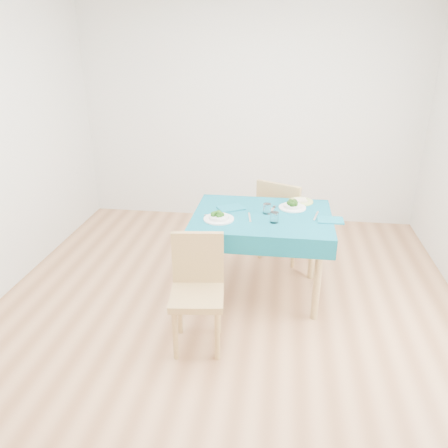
# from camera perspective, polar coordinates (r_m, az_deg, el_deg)

# --- Properties ---
(room_shell) EXTENTS (4.02, 4.52, 2.73)m
(room_shell) POSITION_cam_1_polar(r_m,az_deg,el_deg) (3.07, -0.00, 8.57)
(room_shell) COLOR #9B6740
(room_shell) RESTS_ON ground
(table) EXTENTS (1.14, 0.86, 0.76)m
(table) POSITION_cam_1_polar(r_m,az_deg,el_deg) (3.82, 4.84, -4.06)
(table) COLOR #09576B
(table) RESTS_ON ground
(chair_near) EXTENTS (0.42, 0.46, 0.94)m
(chair_near) POSITION_cam_1_polar(r_m,az_deg,el_deg) (3.13, -3.57, -8.71)
(chair_near) COLOR #AC8850
(chair_near) RESTS_ON ground
(chair_far) EXTENTS (0.61, 0.63, 1.13)m
(chair_far) POSITION_cam_1_polar(r_m,az_deg,el_deg) (4.44, 8.11, 2.43)
(chair_far) COLOR #AC8850
(chair_far) RESTS_ON ground
(bowl_near) EXTENTS (0.25, 0.25, 0.08)m
(bowl_near) POSITION_cam_1_polar(r_m,az_deg,el_deg) (3.53, -0.69, 1.14)
(bowl_near) COLOR white
(bowl_near) RESTS_ON table
(bowl_far) EXTENTS (0.23, 0.23, 0.07)m
(bowl_far) POSITION_cam_1_polar(r_m,az_deg,el_deg) (3.82, 8.94, 2.55)
(bowl_far) COLOR white
(bowl_far) RESTS_ON table
(fork_near) EXTENTS (0.09, 0.18, 0.00)m
(fork_near) POSITION_cam_1_polar(r_m,az_deg,el_deg) (3.54, -2.12, 0.57)
(fork_near) COLOR silver
(fork_near) RESTS_ON table
(knife_near) EXTENTS (0.05, 0.20, 0.00)m
(knife_near) POSITION_cam_1_polar(r_m,az_deg,el_deg) (3.59, 3.37, 0.88)
(knife_near) COLOR silver
(knife_near) RESTS_ON table
(fork_far) EXTENTS (0.06, 0.19, 0.00)m
(fork_far) POSITION_cam_1_polar(r_m,az_deg,el_deg) (3.75, 6.27, 1.77)
(fork_far) COLOR silver
(fork_far) RESTS_ON table
(knife_far) EXTENTS (0.06, 0.21, 0.00)m
(knife_far) POSITION_cam_1_polar(r_m,az_deg,el_deg) (3.70, 11.93, 1.06)
(knife_far) COLOR silver
(knife_far) RESTS_ON table
(napkin_near) EXTENTS (0.26, 0.24, 0.01)m
(napkin_near) POSITION_cam_1_polar(r_m,az_deg,el_deg) (3.77, 0.90, 2.09)
(napkin_near) COLOR #0E6276
(napkin_near) RESTS_ON table
(napkin_far) EXTENTS (0.21, 0.15, 0.01)m
(napkin_far) POSITION_cam_1_polar(r_m,az_deg,el_deg) (3.62, 13.73, 0.50)
(napkin_far) COLOR #0E6276
(napkin_far) RESTS_ON table
(tumbler_center) EXTENTS (0.07, 0.07, 0.09)m
(tumbler_center) POSITION_cam_1_polar(r_m,az_deg,el_deg) (3.67, 5.64, 2.00)
(tumbler_center) COLOR white
(tumbler_center) RESTS_ON table
(tumbler_side) EXTENTS (0.07, 0.07, 0.09)m
(tumbler_side) POSITION_cam_1_polar(r_m,az_deg,el_deg) (3.50, 6.58, 0.87)
(tumbler_side) COLOR white
(tumbler_side) RESTS_ON table
(side_plate) EXTENTS (0.22, 0.22, 0.01)m
(side_plate) POSITION_cam_1_polar(r_m,az_deg,el_deg) (3.98, 9.99, 2.91)
(side_plate) COLOR #ADC35F
(side_plate) RESTS_ON table
(bread_slice) EXTENTS (0.12, 0.12, 0.02)m
(bread_slice) POSITION_cam_1_polar(r_m,az_deg,el_deg) (3.98, 10.00, 3.09)
(bread_slice) COLOR beige
(bread_slice) RESTS_ON side_plate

